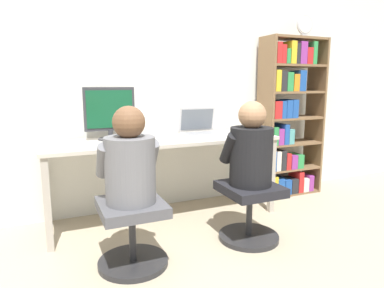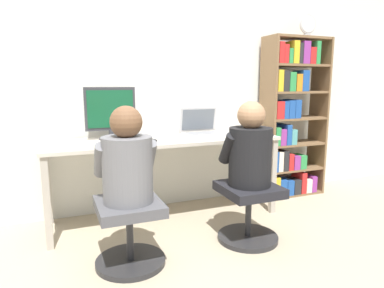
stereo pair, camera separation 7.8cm
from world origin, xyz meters
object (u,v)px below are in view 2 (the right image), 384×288
Objects in this scene: desktop_monitor at (111,114)px; bookshelf at (290,119)px; laptop at (202,129)px; office_chair_right at (249,208)px; person_at_laptop at (250,150)px; person_at_monitor at (127,162)px; keyboard at (121,143)px; desk_clock at (308,25)px; office_chair_left at (130,228)px.

desktop_monitor is 1.89m from bookshelf.
office_chair_right is (0.06, -0.77, -0.53)m from laptop.
bookshelf is (0.98, 0.80, 0.12)m from person_at_laptop.
bookshelf reaches higher than person_at_monitor.
keyboard is at bearing -171.49° from bookshelf.
bookshelf reaches higher than keyboard.
keyboard is 1.13m from office_chair_right.
desktop_monitor reaches higher than person_at_monitor.
laptop is 0.22× the size of bookshelf.
keyboard is 0.54m from person_at_monitor.
office_chair_right is at bearing -41.91° from desktop_monitor.
keyboard is (0.02, -0.29, -0.21)m from desktop_monitor.
person_at_monitor is at bearing -159.60° from desk_clock.
office_chair_left is (-0.03, -0.83, -0.70)m from desktop_monitor.
person_at_monitor is 0.98× the size of person_at_laptop.
desk_clock is at bearing 6.23° from keyboard.
desktop_monitor is at bearing 177.59° from laptop.
person_at_laptop is at bearing -85.72° from laptop.
bookshelf is (1.86, 0.28, 0.09)m from keyboard.
office_chair_right is 0.46m from person_at_laptop.
person_at_laptop reaches higher than person_at_monitor.
person_at_laptop is (0.88, -0.52, -0.03)m from keyboard.
keyboard is 1.88m from bookshelf.
office_chair_left is (-0.06, -0.54, -0.49)m from keyboard.
keyboard is 0.88× the size of office_chair_right.
bookshelf reaches higher than office_chair_left.
keyboard is at bearing -173.77° from desk_clock.
keyboard is at bearing 149.49° from person_at_laptop.
desktop_monitor reaches higher than keyboard.
office_chair_left and office_chair_right have the same top height.
person_at_monitor is at bearing -156.91° from bookshelf.
office_chair_right is at bearing -85.74° from laptop.
desk_clock reaches higher than office_chair_right.
person_at_laptop reaches higher than office_chair_right.
office_chair_left is 0.93m from office_chair_right.
person_at_laptop is at bearing -140.95° from bookshelf.
person_at_monitor is at bearing -92.19° from desktop_monitor.
desktop_monitor is 0.95× the size of office_chair_left.
laptop reaches higher than office_chair_left.
desk_clock reaches higher than person_at_monitor.
desktop_monitor reaches higher than person_at_laptop.
keyboard is at bearing -162.86° from laptop.
person_at_laptop is 1.27m from bookshelf.
bookshelf reaches higher than desktop_monitor.
person_at_laptop reaches higher than office_chair_left.
office_chair_right is 0.28× the size of bookshelf.
person_at_monitor is 0.93m from person_at_laptop.
laptop is at bearing 17.14° from keyboard.
desk_clock is at bearing 20.51° from office_chair_left.
desktop_monitor is at bearing 138.09° from office_chair_right.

